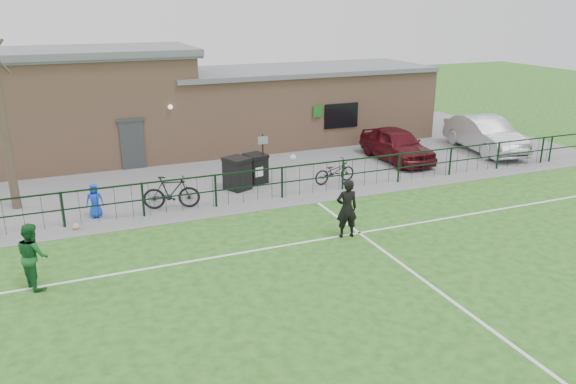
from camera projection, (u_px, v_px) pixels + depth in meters
name	position (u px, v px, depth m)	size (l,w,h in m)	color
ground	(368.00, 306.00, 13.32)	(90.00, 90.00, 0.00)	#25591A
paving_strip	(216.00, 163.00, 25.14)	(34.00, 13.00, 0.02)	slate
pitch_line_touch	(258.00, 203.00, 20.15)	(28.00, 0.10, 0.01)	white
pitch_line_mid	(301.00, 243.00, 16.82)	(28.00, 0.10, 0.01)	white
pitch_line_perp	(438.00, 290.00, 14.04)	(0.10, 16.00, 0.01)	white
perimeter_fence	(256.00, 186.00, 20.13)	(28.00, 0.10, 1.20)	black
bare_tree	(3.00, 124.00, 18.67)	(0.30, 0.30, 6.00)	#433428
wheelie_bin_left	(237.00, 175.00, 21.44)	(0.77, 0.87, 1.16)	black
wheelie_bin_right	(256.00, 169.00, 22.29)	(0.71, 0.80, 1.07)	black
sign_post	(263.00, 159.00, 21.99)	(0.06, 0.06, 2.00)	black
car_maroon	(397.00, 144.00, 25.32)	(1.76, 4.37, 1.49)	#4B0D14
car_silver	(485.00, 134.00, 26.86)	(1.75, 5.03, 1.66)	#A0A2A7
bicycle_d	(171.00, 192.00, 19.41)	(0.55, 1.96, 1.18)	black
bicycle_e	(335.00, 171.00, 22.22)	(0.63, 1.80, 0.94)	black
spectator_child	(95.00, 201.00, 18.61)	(0.57, 0.37, 1.16)	blue
goalkeeper_kick	(346.00, 207.00, 17.02)	(1.23, 2.79, 2.09)	black
outfield_player	(33.00, 256.00, 13.99)	(0.83, 0.65, 1.71)	#195928
ball_ground	(76.00, 227.00, 17.75)	(0.22, 0.22, 0.22)	silver
clubhouse	(179.00, 105.00, 26.74)	(24.25, 5.40, 4.96)	tan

